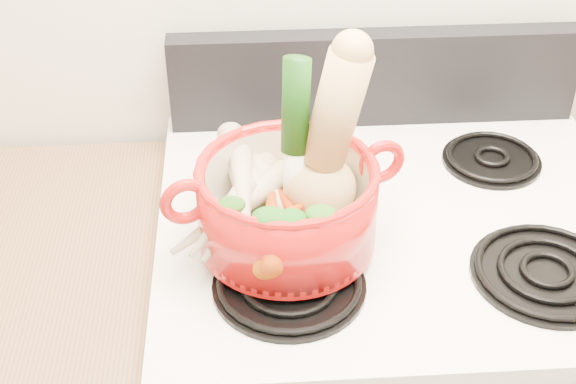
{
  "coord_description": "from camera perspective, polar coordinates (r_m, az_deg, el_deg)",
  "views": [
    {
      "loc": [
        -0.25,
        0.39,
        1.75
      ],
      "look_at": [
        -0.19,
        1.31,
        1.07
      ],
      "focal_mm": 50.0,
      "sensor_mm": 36.0,
      "label": 1
    }
  ],
  "objects": [
    {
      "name": "carrot_2",
      "position": [
        1.16,
        0.74,
        -2.3
      ],
      "size": [
        0.09,
        0.18,
        0.05
      ],
      "primitive_type": "cone",
      "rotation": [
        1.66,
        0.0,
        0.32
      ],
      "color": "#D4410A",
      "rests_on": "dutch_oven"
    },
    {
      "name": "burner_back_left",
      "position": [
        1.4,
        -0.74,
        1.87
      ],
      "size": [
        0.17,
        0.17,
        0.02
      ],
      "primitive_type": "cylinder",
      "color": "black",
      "rests_on": "cooktop"
    },
    {
      "name": "carrot_1",
      "position": [
        1.15,
        -1.39,
        -2.82
      ],
      "size": [
        0.05,
        0.17,
        0.05
      ],
      "primitive_type": "cone",
      "rotation": [
        1.66,
        0.0,
        -0.09
      ],
      "color": "#C25409",
      "rests_on": "dutch_oven"
    },
    {
      "name": "burner_front_left",
      "position": [
        1.16,
        0.08,
        -6.49
      ],
      "size": [
        0.22,
        0.22,
        0.02
      ],
      "primitive_type": "cylinder",
      "color": "black",
      "rests_on": "cooktop"
    },
    {
      "name": "parsnip_2",
      "position": [
        1.22,
        -0.99,
        0.01
      ],
      "size": [
        0.12,
        0.2,
        0.06
      ],
      "primitive_type": "cone",
      "rotation": [
        1.66,
        0.0,
        0.39
      ],
      "color": "beige",
      "rests_on": "dutch_oven"
    },
    {
      "name": "parsnip_3",
      "position": [
        1.16,
        -4.82,
        -1.73
      ],
      "size": [
        0.12,
        0.16,
        0.05
      ],
      "primitive_type": "cone",
      "rotation": [
        1.66,
        0.0,
        -0.56
      ],
      "color": "beige",
      "rests_on": "dutch_oven"
    },
    {
      "name": "squash",
      "position": [
        1.15,
        2.44,
        3.91
      ],
      "size": [
        0.19,
        0.15,
        0.29
      ],
      "primitive_type": null,
      "rotation": [
        0.0,
        0.2,
        -0.28
      ],
      "color": "tan",
      "rests_on": "dutch_oven"
    },
    {
      "name": "burner_front_right",
      "position": [
        1.24,
        17.94,
        -5.4
      ],
      "size": [
        0.22,
        0.22,
        0.02
      ],
      "primitive_type": "cylinder",
      "color": "black",
      "rests_on": "cooktop"
    },
    {
      "name": "leek",
      "position": [
        1.16,
        0.57,
        3.79
      ],
      "size": [
        0.06,
        0.08,
        0.27
      ],
      "primitive_type": "cylinder",
      "rotation": [
        -0.1,
        0.0,
        -0.34
      ],
      "color": "white",
      "rests_on": "dutch_oven"
    },
    {
      "name": "parsnip_0",
      "position": [
        1.21,
        -3.67,
        -1.02
      ],
      "size": [
        0.14,
        0.22,
        0.06
      ],
      "primitive_type": "cone",
      "rotation": [
        1.66,
        0.0,
        -0.46
      ],
      "color": "beige",
      "rests_on": "dutch_oven"
    },
    {
      "name": "burner_back_right",
      "position": [
        1.46,
        14.29,
        2.36
      ],
      "size": [
        0.17,
        0.17,
        0.02
      ],
      "primitive_type": "cylinder",
      "color": "black",
      "rests_on": "cooktop"
    },
    {
      "name": "cooktop",
      "position": [
        1.32,
        7.86,
        -2.13
      ],
      "size": [
        0.78,
        0.67,
        0.03
      ],
      "primitive_type": "cube",
      "color": "white",
      "rests_on": "stove_body"
    },
    {
      "name": "carrot_3",
      "position": [
        1.15,
        -1.24,
        -2.29
      ],
      "size": [
        0.13,
        0.1,
        0.04
      ],
      "primitive_type": "cone",
      "rotation": [
        1.66,
        0.0,
        -0.97
      ],
      "color": "#CA600A",
      "rests_on": "dutch_oven"
    },
    {
      "name": "parsnip_5",
      "position": [
        1.18,
        -3.22,
        0.07
      ],
      "size": [
        0.05,
        0.22,
        0.06
      ],
      "primitive_type": "cone",
      "rotation": [
        1.66,
        0.0,
        0.02
      ],
      "color": "beige",
      "rests_on": "dutch_oven"
    },
    {
      "name": "carrot_4",
      "position": [
        1.13,
        -1.13,
        -2.79
      ],
      "size": [
        0.04,
        0.16,
        0.05
      ],
      "primitive_type": "cone",
      "rotation": [
        1.66,
        0.0,
        -0.07
      ],
      "color": "#CB430A",
      "rests_on": "dutch_oven"
    },
    {
      "name": "parsnip_4",
      "position": [
        1.23,
        -3.57,
        1.23
      ],
      "size": [
        0.07,
        0.22,
        0.06
      ],
      "primitive_type": "cone",
      "rotation": [
        1.66,
        0.0,
        0.11
      ],
      "color": "beige",
      "rests_on": "dutch_oven"
    },
    {
      "name": "pot_handle_left",
      "position": [
        1.13,
        -7.29,
        -0.67
      ],
      "size": [
        0.08,
        0.04,
        0.07
      ],
      "primitive_type": "torus",
      "rotation": [
        1.57,
        0.0,
        0.27
      ],
      "color": "#B3120F",
      "rests_on": "dutch_oven"
    },
    {
      "name": "pot_handle_right",
      "position": [
        1.21,
        6.69,
        2.16
      ],
      "size": [
        0.08,
        0.04,
        0.07
      ],
      "primitive_type": "torus",
      "rotation": [
        1.57,
        0.0,
        0.27
      ],
      "color": "#B3120F",
      "rests_on": "dutch_oven"
    },
    {
      "name": "control_backsplash",
      "position": [
        1.51,
        6.18,
        8.09
      ],
      "size": [
        0.76,
        0.05,
        0.18
      ],
      "primitive_type": "cube",
      "color": "black",
      "rests_on": "cooktop"
    },
    {
      "name": "parsnip_1",
      "position": [
        1.19,
        -4.05,
        -1.2
      ],
      "size": [
        0.21,
        0.18,
        0.07
      ],
      "primitive_type": "cone",
      "rotation": [
        1.66,
        0.0,
        -0.88
      ],
      "color": "beige",
      "rests_on": "dutch_oven"
    },
    {
      "name": "carrot_0",
      "position": [
        1.17,
        0.21,
        -2.69
      ],
      "size": [
        0.04,
        0.17,
        0.05
      ],
      "primitive_type": "cone",
      "rotation": [
        1.66,
        0.0,
        -0.07
      ],
      "color": "#B83109",
      "rests_on": "dutch_oven"
    },
    {
      "name": "dutch_oven",
      "position": [
        1.18,
        -0.06,
        -0.96
      ],
      "size": [
        0.33,
        0.33,
        0.13
      ],
      "primitive_type": "cylinder",
      "rotation": [
        0.0,
        0.0,
        0.27
      ],
      "color": "#B3120F",
      "rests_on": "burner_front_left"
    },
    {
      "name": "ginger",
      "position": [
        1.27,
        0.47,
        1.22
      ],
      "size": [
        0.11,
        0.1,
        0.05
      ],
      "primitive_type": "ellipsoid",
      "rotation": [
        0.0,
        0.0,
        0.42
      ],
      "color": "tan",
      "rests_on": "dutch_oven"
    }
  ]
}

